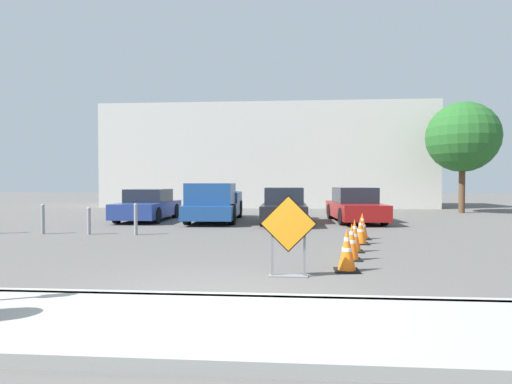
{
  "coord_description": "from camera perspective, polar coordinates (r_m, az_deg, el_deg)",
  "views": [
    {
      "loc": [
        1.03,
        -5.34,
        1.66
      ],
      "look_at": [
        0.12,
        6.87,
        1.36
      ],
      "focal_mm": 28.0,
      "sensor_mm": 36.0,
      "label": 1
    }
  ],
  "objects": [
    {
      "name": "bollard_nearest",
      "position": [
        13.17,
        -16.8,
        -3.6
      ],
      "size": [
        0.12,
        0.12,
        1.0
      ],
      "color": "gray",
      "rests_on": "ground_plane"
    },
    {
      "name": "road_closed_sign",
      "position": [
        7.03,
        4.64,
        -5.67
      ],
      "size": [
        1.0,
        0.2,
        1.44
      ],
      "color": "black",
      "rests_on": "ground_plane"
    },
    {
      "name": "building_facade_backdrop",
      "position": [
        27.87,
        1.54,
        4.98
      ],
      "size": [
        21.82,
        5.0,
        6.81
      ],
      "color": "beige",
      "rests_on": "ground_plane"
    },
    {
      "name": "bollard_third",
      "position": [
        14.56,
        -28.15,
        -3.31
      ],
      "size": [
        0.12,
        0.12,
        0.97
      ],
      "color": "gray",
      "rests_on": "ground_plane"
    },
    {
      "name": "pickup_truck",
      "position": [
        16.98,
        -5.99,
        -1.74
      ],
      "size": [
        2.15,
        5.31,
        1.62
      ],
      "rotation": [
        0.0,
        0.0,
        3.17
      ],
      "color": "navy",
      "rests_on": "ground_plane"
    },
    {
      "name": "bollard_second",
      "position": [
        13.8,
        -22.76,
        -3.7
      ],
      "size": [
        0.12,
        0.12,
        0.87
      ],
      "color": "gray",
      "rests_on": "ground_plane"
    },
    {
      "name": "parked_car_nearest",
      "position": [
        18.06,
        -15.15,
        -1.91
      ],
      "size": [
        1.89,
        4.25,
        1.36
      ],
      "rotation": [
        0.0,
        0.0,
        3.14
      ],
      "color": "navy",
      "rests_on": "ground_plane"
    },
    {
      "name": "traffic_cone_fourth",
      "position": [
        11.14,
        14.71,
        -5.39
      ],
      "size": [
        0.43,
        0.43,
        0.73
      ],
      "color": "black",
      "rests_on": "ground_plane"
    },
    {
      "name": "curb_lip",
      "position": [
        5.67,
        -6.61,
        -14.95
      ],
      "size": [
        30.98,
        0.2,
        0.14
      ],
      "color": "#999993",
      "rests_on": "ground_plane"
    },
    {
      "name": "ground_plane",
      "position": [
        15.46,
        0.43,
        -4.77
      ],
      "size": [
        96.0,
        96.0,
        0.0
      ],
      "primitive_type": "plane",
      "color": "#565451"
    },
    {
      "name": "parked_car_second",
      "position": [
        16.46,
        4.05,
        -2.08
      ],
      "size": [
        1.8,
        4.62,
        1.45
      ],
      "rotation": [
        0.0,
        0.0,
        3.14
      ],
      "color": "black",
      "rests_on": "ground_plane"
    },
    {
      "name": "traffic_cone_nearest",
      "position": [
        7.71,
        12.85,
        -8.08
      ],
      "size": [
        0.45,
        0.45,
        0.82
      ],
      "color": "black",
      "rests_on": "ground_plane"
    },
    {
      "name": "parked_car_third",
      "position": [
        17.31,
        13.93,
        -1.95
      ],
      "size": [
        2.01,
        4.5,
        1.44
      ],
      "rotation": [
        0.0,
        0.0,
        3.2
      ],
      "color": "maroon",
      "rests_on": "ground_plane"
    },
    {
      "name": "traffic_cone_fifth",
      "position": [
        12.1,
        14.93,
        -4.73
      ],
      "size": [
        0.46,
        0.46,
        0.78
      ],
      "color": "black",
      "rests_on": "ground_plane"
    },
    {
      "name": "street_tree_behind_lot",
      "position": [
        24.44,
        27.41,
        6.96
      ],
      "size": [
        3.77,
        3.77,
        6.0
      ],
      "color": "#513823",
      "rests_on": "ground_plane"
    },
    {
      "name": "sidewalk_strip",
      "position": [
        4.73,
        -9.03,
        -18.3
      ],
      "size": [
        30.98,
        2.01,
        0.14
      ],
      "color": "#999993",
      "rests_on": "ground_plane"
    },
    {
      "name": "traffic_cone_third",
      "position": [
        9.86,
        13.9,
        -6.08
      ],
      "size": [
        0.41,
        0.41,
        0.79
      ],
      "color": "black",
      "rests_on": "ground_plane"
    },
    {
      "name": "traffic_cone_second",
      "position": [
        8.81,
        13.52,
        -6.96
      ],
      "size": [
        0.4,
        0.4,
        0.8
      ],
      "color": "black",
      "rests_on": "ground_plane"
    }
  ]
}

